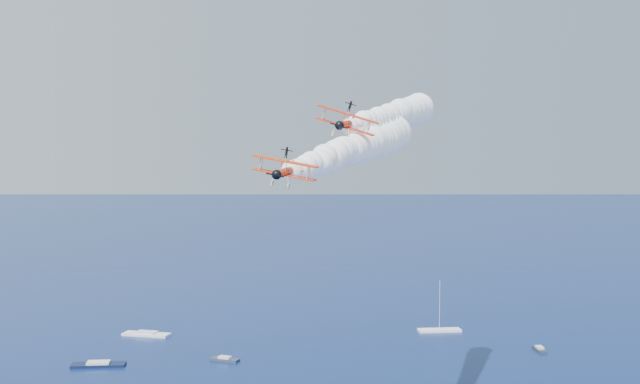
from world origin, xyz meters
TOP-DOWN VIEW (x-y plane):
  - biplane_lead at (11.43, 32.83)m, footprint 12.78×13.36m
  - biplane_trail at (-12.26, 11.52)m, footprint 9.81×10.28m
  - smoke_trail_lead at (36.92, 53.63)m, footprint 69.22×68.00m
  - smoke_trail_trail at (12.98, 32.63)m, footprint 69.23×68.29m

SIDE VIEW (x-z plane):
  - biplane_trail at x=-12.26m, z-range 51.99..57.96m
  - smoke_trail_trail at x=12.98m, z-range 51.63..63.38m
  - biplane_lead at x=11.43m, z-range 56.70..65.25m
  - smoke_trail_lead at x=36.92m, z-range 57.63..69.38m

